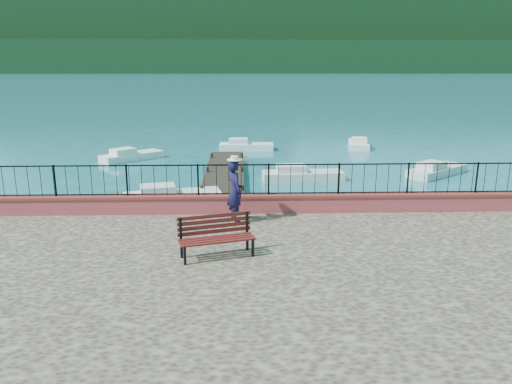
{
  "coord_description": "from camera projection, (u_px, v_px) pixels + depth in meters",
  "views": [
    {
      "loc": [
        -1.18,
        -11.44,
        5.79
      ],
      "look_at": [
        -0.75,
        2.0,
        2.3
      ],
      "focal_mm": 35.0,
      "sensor_mm": 36.0,
      "label": 1
    }
  ],
  "objects": [
    {
      "name": "ground",
      "position": [
        288.0,
        300.0,
        12.56
      ],
      "size": [
        2000.0,
        2000.0,
        0.0
      ],
      "primitive_type": "plane",
      "color": "#19596B",
      "rests_on": "ground"
    },
    {
      "name": "foothills",
      "position": [
        241.0,
        39.0,
        355.3
      ],
      "size": [
        900.0,
        120.0,
        44.0
      ],
      "primitive_type": "cube",
      "color": "black",
      "rests_on": "ground"
    },
    {
      "name": "far_forest",
      "position": [
        241.0,
        57.0,
        300.52
      ],
      "size": [
        900.0,
        60.0,
        18.0
      ],
      "primitive_type": "cube",
      "color": "black",
      "rests_on": "ground"
    },
    {
      "name": "park_bench",
      "position": [
        217.0,
        245.0,
        12.11
      ],
      "size": [
        1.92,
        1.08,
        1.01
      ],
      "rotation": [
        0.0,
        0.0,
        0.28
      ],
      "color": "black",
      "rests_on": "promenade"
    },
    {
      "name": "parapet",
      "position": [
        278.0,
        203.0,
        15.76
      ],
      "size": [
        28.0,
        0.46,
        0.58
      ],
      "primitive_type": "cube",
      "color": "#AE3F41",
      "rests_on": "promenade"
    },
    {
      "name": "companion_hill",
      "position": [
        436.0,
        68.0,
        561.18
      ],
      "size": [
        448.0,
        384.0,
        180.0
      ],
      "primitive_type": "ellipsoid",
      "color": "#142D23",
      "rests_on": "ground"
    },
    {
      "name": "person",
      "position": [
        235.0,
        191.0,
        14.68
      ],
      "size": [
        0.67,
        0.79,
        1.86
      ],
      "primitive_type": "imported",
      "rotation": [
        0.0,
        0.0,
        1.96
      ],
      "color": "black",
      "rests_on": "promenade"
    },
    {
      "name": "boat_4",
      "position": [
        246.0,
        144.0,
        34.16
      ],
      "size": [
        3.7,
        1.4,
        0.8
      ],
      "primitive_type": "cube",
      "rotation": [
        0.0,
        0.0,
        -0.03
      ],
      "color": "silver",
      "rests_on": "ground"
    },
    {
      "name": "boat_1",
      "position": [
        303.0,
        172.0,
        25.37
      ],
      "size": [
        4.16,
        1.54,
        0.8
      ],
      "primitive_type": "cube",
      "rotation": [
        0.0,
        0.0,
        0.06
      ],
      "color": "silver",
      "rests_on": "ground"
    },
    {
      "name": "boat_5",
      "position": [
        359.0,
        142.0,
        35.03
      ],
      "size": [
        1.86,
        3.49,
        0.8
      ],
      "primitive_type": "cube",
      "rotation": [
        0.0,
        0.0,
        1.39
      ],
      "color": "white",
      "rests_on": "ground"
    },
    {
      "name": "dock",
      "position": [
        224.0,
        183.0,
        24.07
      ],
      "size": [
        2.0,
        16.0,
        0.3
      ],
      "primitive_type": "cube",
      "color": "#2D231C",
      "rests_on": "ground"
    },
    {
      "name": "railing",
      "position": [
        278.0,
        180.0,
        15.57
      ],
      "size": [
        27.0,
        0.05,
        0.95
      ],
      "primitive_type": "cube",
      "color": "black",
      "rests_on": "parapet"
    },
    {
      "name": "boat_3",
      "position": [
        132.0,
        153.0,
        30.57
      ],
      "size": [
        3.75,
        3.51,
        0.8
      ],
      "primitive_type": "cube",
      "rotation": [
        0.0,
        0.0,
        0.72
      ],
      "color": "silver",
      "rests_on": "ground"
    },
    {
      "name": "boat_0",
      "position": [
        173.0,
        193.0,
        21.3
      ],
      "size": [
        4.29,
        2.19,
        0.8
      ],
      "primitive_type": "cube",
      "rotation": [
        0.0,
        0.0,
        0.23
      ],
      "color": "silver",
      "rests_on": "ground"
    },
    {
      "name": "hat",
      "position": [
        234.0,
        158.0,
        14.43
      ],
      "size": [
        0.44,
        0.44,
        0.12
      ],
      "primitive_type": "cylinder",
      "color": "white",
      "rests_on": "person"
    },
    {
      "name": "boat_2",
      "position": [
        438.0,
        167.0,
        26.48
      ],
      "size": [
        3.95,
        3.49,
        0.8
      ],
      "primitive_type": "cube",
      "rotation": [
        0.0,
        0.0,
        0.66
      ],
      "color": "silver",
      "rests_on": "ground"
    }
  ]
}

